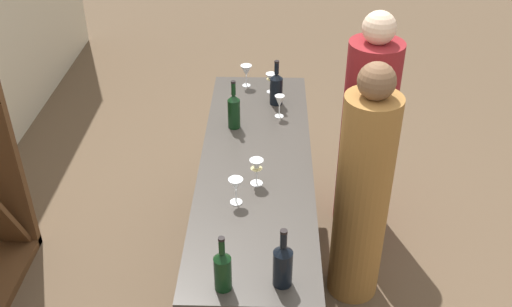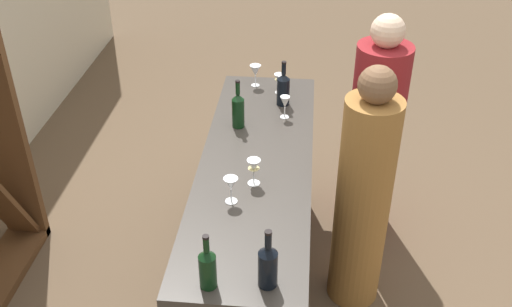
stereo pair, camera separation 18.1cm
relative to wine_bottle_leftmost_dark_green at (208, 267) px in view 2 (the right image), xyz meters
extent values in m
plane|color=brown|center=(0.96, -0.11, -1.05)|extent=(12.00, 12.00, 0.00)
cube|color=#2A2723|center=(0.96, -0.11, -0.60)|extent=(2.04, 0.54, 0.90)
cube|color=#3D3833|center=(0.96, -0.11, -0.13)|extent=(2.12, 0.62, 0.05)
cube|color=brown|center=(1.29, 1.54, -0.18)|extent=(0.06, 0.28, 1.75)
cube|color=brown|center=(0.85, 1.54, -1.02)|extent=(0.94, 0.28, 0.06)
cylinder|color=black|center=(0.00, 0.00, -0.02)|extent=(0.07, 0.07, 0.16)
cone|color=black|center=(0.00, 0.00, 0.07)|extent=(0.07, 0.07, 0.03)
cylinder|color=black|center=(0.00, 0.00, 0.12)|extent=(0.03, 0.03, 0.07)
cylinder|color=black|center=(0.00, 0.00, 0.17)|extent=(0.03, 0.03, 0.01)
cylinder|color=black|center=(0.03, -0.25, -0.02)|extent=(0.08, 0.08, 0.17)
cone|color=black|center=(0.03, -0.25, 0.09)|extent=(0.08, 0.08, 0.03)
cylinder|color=black|center=(0.03, -0.25, 0.14)|extent=(0.03, 0.03, 0.07)
cylinder|color=black|center=(0.03, -0.25, 0.18)|extent=(0.03, 0.03, 0.01)
cylinder|color=black|center=(1.32, 0.03, -0.01)|extent=(0.08, 0.08, 0.18)
cone|color=black|center=(1.32, 0.03, 0.10)|extent=(0.08, 0.08, 0.04)
cylinder|color=black|center=(1.32, 0.03, 0.15)|extent=(0.03, 0.03, 0.08)
cylinder|color=black|center=(1.32, 0.03, 0.20)|extent=(0.03, 0.03, 0.01)
cylinder|color=black|center=(1.63, -0.22, -0.01)|extent=(0.08, 0.08, 0.18)
cone|color=black|center=(1.63, -0.22, 0.09)|extent=(0.08, 0.08, 0.03)
cylinder|color=black|center=(1.63, -0.22, 0.15)|extent=(0.03, 0.03, 0.07)
cylinder|color=black|center=(1.63, -0.22, 0.19)|extent=(0.03, 0.03, 0.01)
cylinder|color=white|center=(1.46, -0.24, -0.10)|extent=(0.06, 0.06, 0.00)
cylinder|color=white|center=(1.46, -0.24, -0.07)|extent=(0.01, 0.01, 0.06)
cone|color=white|center=(1.46, -0.24, 0.00)|extent=(0.06, 0.06, 0.08)
cylinder|color=white|center=(1.79, -0.19, -0.10)|extent=(0.06, 0.06, 0.00)
cylinder|color=white|center=(1.79, -0.19, -0.07)|extent=(0.01, 0.01, 0.07)
cone|color=white|center=(1.79, -0.19, 0.00)|extent=(0.07, 0.07, 0.07)
cone|color=beige|center=(1.79, -0.19, -0.02)|extent=(0.06, 0.06, 0.03)
cylinder|color=white|center=(0.74, -0.12, -0.10)|extent=(0.07, 0.07, 0.00)
cylinder|color=white|center=(0.74, -0.12, -0.06)|extent=(0.01, 0.01, 0.08)
cone|color=white|center=(0.74, -0.12, 0.01)|extent=(0.07, 0.07, 0.07)
cone|color=beige|center=(0.74, -0.12, -0.02)|extent=(0.06, 0.06, 0.02)
cylinder|color=white|center=(0.58, -0.02, -0.10)|extent=(0.06, 0.06, 0.00)
cylinder|color=white|center=(0.58, -0.02, -0.06)|extent=(0.01, 0.01, 0.07)
cone|color=white|center=(0.58, -0.02, 0.01)|extent=(0.07, 0.07, 0.07)
cylinder|color=white|center=(1.88, -0.02, -0.10)|extent=(0.06, 0.06, 0.00)
cylinder|color=white|center=(1.88, -0.02, -0.06)|extent=(0.01, 0.01, 0.07)
cone|color=white|center=(1.88, -0.02, 0.01)|extent=(0.08, 0.08, 0.08)
cylinder|color=#9E6B33|center=(0.95, -0.72, -0.37)|extent=(0.35, 0.35, 1.36)
sphere|color=brown|center=(0.95, -0.72, 0.40)|extent=(0.20, 0.20, 0.20)
cylinder|color=maroon|center=(1.65, -0.84, -0.37)|extent=(0.41, 0.41, 1.37)
sphere|color=beige|center=(1.65, -0.84, 0.41)|extent=(0.21, 0.21, 0.21)
camera|label=1|loc=(-1.76, -0.19, 1.73)|focal=41.41mm
camera|label=2|loc=(-1.75, -0.37, 1.73)|focal=41.41mm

